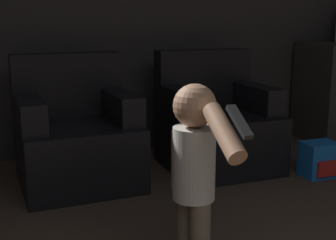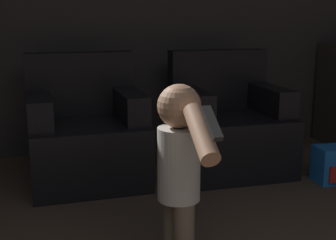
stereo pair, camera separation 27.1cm
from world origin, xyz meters
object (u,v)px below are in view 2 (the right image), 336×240
Objects in this scene: armchair_left at (86,135)px; armchair_right at (228,127)px; person_toddler at (179,164)px; toy_backpack at (333,165)px.

armchair_left is 1.00× the size of armchair_right.
toy_backpack is at bearing -68.85° from person_toddler.
person_toddler reaches higher than toy_backpack.
armchair_right is 1.58m from person_toddler.
armchair_right is at bearing 142.05° from toy_backpack.
armchair_left is at bearing 1.26° from person_toddler.
toy_backpack is (0.61, -0.48, -0.20)m from armchair_right.
toy_backpack is at bearing -39.33° from armchair_right.
armchair_right is 3.48× the size of toy_backpack.
person_toddler is (-0.76, -1.37, 0.19)m from armchair_right.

